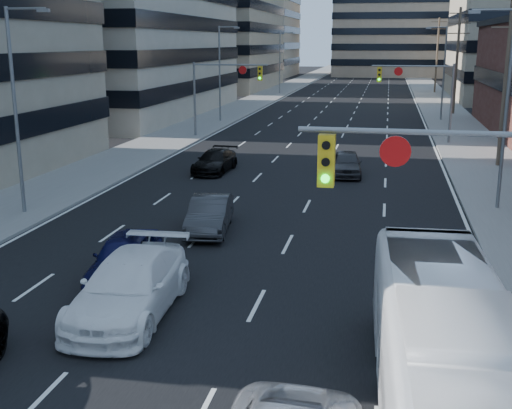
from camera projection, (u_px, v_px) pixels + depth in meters
The scene contains 22 objects.
road_surface at pixel (362, 80), 131.34m from camera, with size 18.00×300.00×0.02m, color black.
sidewalk_left at pixel (306, 79), 133.55m from camera, with size 5.00×300.00×0.15m, color slate.
sidewalk_right at pixel (420, 80), 129.10m from camera, with size 5.00×300.00×0.15m, color slate.
office_left_far at pixel (209, 39), 105.51m from camera, with size 20.00×30.00×16.00m, color gray.
bg_block_left at pixel (240, 30), 143.78m from camera, with size 24.00×24.00×20.00m, color #ADA089.
signal_near_right at pixel (491, 207), 12.97m from camera, with size 6.59×0.33×6.00m.
signal_far_left at pixel (222, 84), 51.04m from camera, with size 6.09×0.33×6.00m.
signal_far_right at pixel (421, 87), 48.07m from camera, with size 6.09×0.33×6.00m.
utility_pole_block at pixel (507, 73), 38.29m from camera, with size 2.20×0.28×11.00m.
utility_pole_midblock at pixel (457, 59), 66.78m from camera, with size 2.20×0.28×11.00m.
utility_pole_distant at pixel (437, 54), 95.27m from camera, with size 2.20×0.28×11.00m.
streetlight_left_near at pixel (18, 102), 27.63m from camera, with size 2.03×0.22×9.00m.
streetlight_left_mid at pixel (221, 69), 60.87m from camera, with size 2.03×0.22×9.00m.
streetlight_left_far at pixel (281, 59), 94.11m from camera, with size 2.03×0.22×9.00m.
streetlight_right_near at pixel (504, 100), 28.39m from camera, with size 2.03×0.22×9.00m.
streetlight_right_far at pixel (442, 69), 61.62m from camera, with size 2.03×0.22×9.00m.
white_van at pixel (130, 286), 18.14m from camera, with size 2.38×5.85×1.70m, color white.
transit_bus at pixel (449, 365), 12.42m from camera, with size 2.51×10.75×2.99m, color white.
sedan_blue at pixel (125, 257), 20.92m from camera, with size 1.78×4.43×1.51m, color #0D0F37.
sedan_grey_center at pixel (210, 214), 26.17m from camera, with size 1.53×4.38×1.44m, color #2F2F31.
sedan_black_far at pixel (215, 161), 38.16m from camera, with size 1.84×4.53×1.31m, color black.
sedan_grey_right at pixel (346, 163), 37.20m from camera, with size 1.69×4.19×1.43m, color #313033.
Camera 1 is at (5.29, -5.26, 7.57)m, focal length 45.00 mm.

